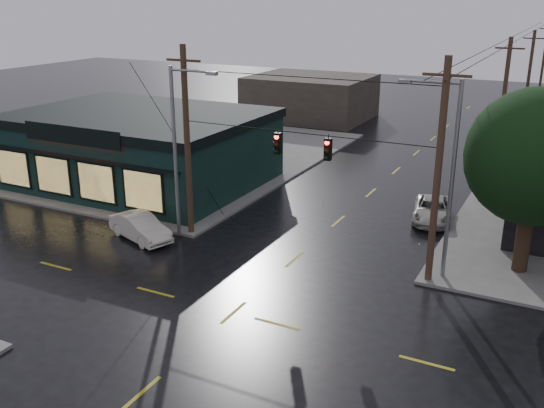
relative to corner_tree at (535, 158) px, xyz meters
The scene contains 15 objects.
ground_plane 14.91m from the corner_tree, 137.01° to the right, with size 160.00×160.00×0.00m, color black.
sidewalk_nw 32.39m from the corner_tree, 160.63° to the left, with size 28.00×28.00×0.15m, color #605F59.
pizza_shop 25.53m from the corner_tree, behind, with size 16.30×12.34×4.90m.
corner_tree is the anchor object (origin of this frame).
utility_pole_nw 17.77m from the corner_tree, behind, with size 2.00×0.32×10.15m, color #331F16, non-canonical shape.
utility_pole_ne 7.29m from the corner_tree, 140.99° to the right, with size 2.00×0.32×10.15m, color #331F16, non-canonical shape.
utility_pole_far_a 19.75m from the corner_tree, 100.97° to the left, with size 2.00×0.32×9.65m, color #331F16, non-canonical shape.
utility_pole_far_b 39.16m from the corner_tree, 95.33° to the left, with size 2.00×0.32×9.15m, color #331F16, non-canonical shape.
utility_pole_far_c 58.96m from the corner_tree, 93.52° to the left, with size 2.00×0.32×9.15m, color #331F16, non-canonical shape.
span_signal_assembly 10.42m from the corner_tree, 163.74° to the right, with size 13.00×0.48×1.23m.
streetlight_nw 18.18m from the corner_tree, 167.92° to the right, with size 5.40×0.30×9.15m, color gray, non-canonical shape.
streetlight_ne 6.80m from the corner_tree, 144.44° to the right, with size 5.40×0.30×9.15m, color gray, non-canonical shape.
bg_building_west 39.09m from the corner_tree, 128.24° to the left, with size 12.00×10.00×4.40m, color #322B24.
sedan_cream 19.82m from the corner_tree, 165.55° to the right, with size 1.46×4.20×1.38m, color beige.
suv_silver 8.97m from the corner_tree, 135.35° to the left, with size 2.12×4.59×1.28m, color #AEABA0.
Camera 1 is at (11.50, -19.06, 12.47)m, focal length 40.00 mm.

